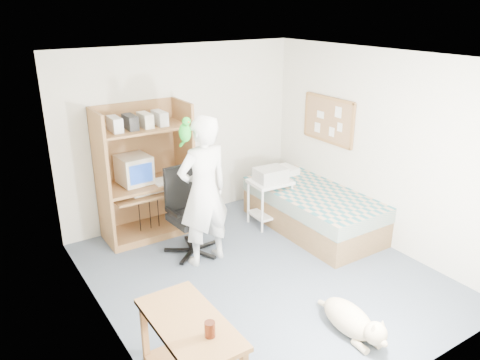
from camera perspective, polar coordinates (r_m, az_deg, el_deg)
The scene contains 19 objects.
floor at distance 5.66m, azimuth 2.69°, elevation -11.37°, with size 4.00×4.00×0.00m, color #454F5E.
wall_back at distance 6.74m, azimuth -7.11°, elevation 5.54°, with size 3.60×0.02×2.50m, color beige.
wall_right at distance 6.28m, azimuth 16.40°, elevation 3.68°, with size 0.02×4.00×2.50m, color beige.
wall_left at distance 4.37m, azimuth -16.65°, elevation -3.89°, with size 0.02×4.00×2.50m, color beige.
ceiling at distance 4.81m, azimuth 3.20°, elevation 14.70°, with size 3.60×4.00×0.02m, color white.
computer_hutch at distance 6.38m, azimuth -11.52°, elevation 0.32°, with size 1.20×0.63×1.80m.
bed at distance 6.67m, azimuth 8.76°, elevation -3.51°, with size 1.02×2.02×0.66m.
side_desk at distance 3.88m, azimuth -6.05°, elevation -19.77°, with size 0.50×1.00×0.75m.
corkboard at distance 6.80m, azimuth 10.72°, elevation 7.21°, with size 0.04×0.94×0.66m.
office_chair at distance 5.97m, azimuth -6.22°, elevation -5.26°, with size 0.62×0.62×1.11m.
person at distance 5.53m, azimuth -4.46°, elevation -1.44°, with size 0.67×0.44×1.84m, color white.
parrot at distance 5.21m, azimuth -6.70°, elevation 5.96°, with size 0.14×0.24×0.37m.
dog at distance 4.81m, azimuth 13.52°, elevation -16.31°, with size 0.34×0.94×0.35m.
printer_cart at distance 6.67m, azimuth 3.67°, elevation -1.85°, with size 0.58×0.48×0.67m.
printer at distance 6.55m, azimuth 3.73°, elevation 0.69°, with size 0.42×0.32×0.18m, color #ACADA8.
crt_monitor at distance 6.30m, azimuth -12.78°, elevation 1.25°, with size 0.42×0.44×0.37m.
keyboard at distance 6.29m, azimuth -11.08°, elevation -1.43°, with size 0.45×0.16×0.03m, color beige.
pencil_cup at distance 6.41m, azimuth -8.73°, elevation 0.60°, with size 0.08×0.08×0.12m, color gold.
drink_glass at distance 3.54m, azimuth -3.69°, elevation -17.70°, with size 0.08×0.08×0.12m, color #3D1609.
Camera 1 is at (-2.82, -3.86, 3.01)m, focal length 35.00 mm.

